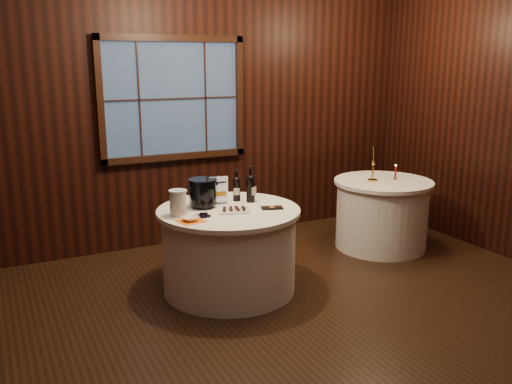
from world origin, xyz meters
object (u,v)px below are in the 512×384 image
sign_stand (219,195)px  port_bottle_left (237,187)px  main_table (229,249)px  grape_bunch (203,215)px  brass_candlestick (373,169)px  chocolate_box (272,208)px  cracker_bowl (191,219)px  red_candle (395,174)px  ice_bucket (203,192)px  chocolate_plate (234,210)px  glass_pitcher (178,203)px  port_bottle_right (251,186)px  side_table (382,214)px

sign_stand → port_bottle_left: bearing=22.4°
main_table → grape_bunch: 0.52m
main_table → brass_candlestick: brass_candlestick is taller
main_table → chocolate_box: bearing=-26.4°
chocolate_box → cracker_bowl: 0.78m
sign_stand → red_candle: 2.15m
ice_bucket → chocolate_plate: bearing=-54.8°
ice_bucket → brass_candlestick: bearing=4.9°
glass_pitcher → red_candle: glass_pitcher is taller
main_table → sign_stand: 0.50m
chocolate_plate → brass_candlestick: bearing=13.2°
port_bottle_right → chocolate_plate: port_bottle_right is taller
brass_candlestick → port_bottle_right: bearing=-172.9°
grape_bunch → glass_pitcher: 0.24m
port_bottle_right → cracker_bowl: port_bottle_right is taller
red_candle → ice_bucket: bearing=-177.2°
ice_bucket → chocolate_plate: size_ratio=0.82×
red_candle → sign_stand: bearing=-177.5°
sign_stand → port_bottle_left: size_ratio=0.91×
sign_stand → port_bottle_right: bearing=-1.0°
main_table → grape_bunch: bearing=-154.6°
side_table → glass_pitcher: bearing=-173.0°
side_table → grape_bunch: size_ratio=6.10×
main_table → port_bottle_right: 0.61m
grape_bunch → cracker_bowl: (-0.14, -0.07, -0.00)m
port_bottle_right → chocolate_box: 0.34m
chocolate_box → glass_pitcher: size_ratio=0.85×
main_table → ice_bucket: bearing=140.6°
grape_bunch → brass_candlestick: brass_candlestick is taller
ice_bucket → red_candle: 2.32m
glass_pitcher → red_candle: 2.61m
side_table → main_table: bearing=-171.5°
side_table → red_candle: (0.13, -0.04, 0.45)m
main_table → port_bottle_left: 0.59m
brass_candlestick → red_candle: 0.28m
chocolate_plate → brass_candlestick: brass_candlestick is taller
red_candle → port_bottle_right: bearing=-175.9°
glass_pitcher → side_table: bearing=-6.3°
brass_candlestick → side_table: bearing=-11.2°
port_bottle_right → red_candle: 1.85m
port_bottle_left → red_candle: bearing=25.7°
chocolate_plate → glass_pitcher: size_ratio=1.43×
main_table → brass_candlestick: bearing=9.9°
side_table → chocolate_box: size_ratio=5.69×
brass_candlestick → sign_stand: bearing=-175.2°
port_bottle_left → side_table: bearing=26.9°
side_table → port_bottle_left: 1.89m
sign_stand → side_table: bearing=10.0°
port_bottle_right → chocolate_box: bearing=-100.7°
ice_bucket → red_candle: (2.31, 0.11, -0.07)m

